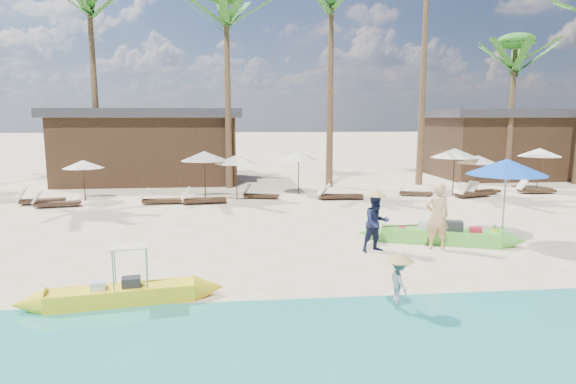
{
  "coord_description": "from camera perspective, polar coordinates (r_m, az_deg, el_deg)",
  "views": [
    {
      "loc": [
        -2.86,
        -12.05,
        3.76
      ],
      "look_at": [
        -1.4,
        2.0,
        1.59
      ],
      "focal_mm": 30.0,
      "sensor_mm": 36.0,
      "label": 1
    }
  ],
  "objects": [
    {
      "name": "lounger_6_left",
      "position": [
        22.67,
        6.22,
        -0.32
      ],
      "size": [
        2.0,
        0.86,
        0.66
      ],
      "rotation": [
        0.0,
        0.0,
        -0.14
      ],
      "color": "#382417",
      "rests_on": "ground"
    },
    {
      "name": "resort_parasol_6",
      "position": [
        23.91,
        1.26,
        4.34
      ],
      "size": [
        2.08,
        2.08,
        2.14
      ],
      "color": "#382417",
      "rests_on": "ground"
    },
    {
      "name": "lounger_7_right",
      "position": [
        24.69,
        20.9,
        -0.09
      ],
      "size": [
        2.05,
        1.18,
        0.67
      ],
      "rotation": [
        0.0,
        0.0,
        0.32
      ],
      "color": "#382417",
      "rests_on": "ground"
    },
    {
      "name": "resort_parasol_7",
      "position": [
        24.59,
        19.15,
        4.39
      ],
      "size": [
        2.27,
        2.27,
        2.34
      ],
      "color": "#382417",
      "rests_on": "ground"
    },
    {
      "name": "lounger_9_left",
      "position": [
        27.27,
        27.14,
        0.27
      ],
      "size": [
        1.9,
        0.76,
        0.63
      ],
      "rotation": [
        0.0,
        0.0,
        -0.1
      ],
      "color": "#382417",
      "rests_on": "ground"
    },
    {
      "name": "resort_parasol_4",
      "position": [
        22.52,
        -9.89,
        4.23
      ],
      "size": [
        2.2,
        2.2,
        2.27
      ],
      "color": "#382417",
      "rests_on": "ground"
    },
    {
      "name": "resort_parasol_5",
      "position": [
        22.43,
        -6.14,
        3.86
      ],
      "size": [
        2.02,
        2.02,
        2.08
      ],
      "color": "#382417",
      "rests_on": "ground"
    },
    {
      "name": "resort_parasol_8",
      "position": [
        25.13,
        21.59,
        3.61
      ],
      "size": [
        1.93,
        1.93,
        1.98
      ],
      "color": "#382417",
      "rests_on": "ground"
    },
    {
      "name": "lounger_7_left",
      "position": [
        24.35,
        14.63,
        -0.0
      ],
      "size": [
        1.73,
        0.95,
        0.56
      ],
      "rotation": [
        0.0,
        0.0,
        -0.28
      ],
      "color": "#382417",
      "rests_on": "ground"
    },
    {
      "name": "lounger_4_left",
      "position": [
        22.05,
        -15.01,
        -0.85
      ],
      "size": [
        1.86,
        0.66,
        0.62
      ],
      "rotation": [
        0.0,
        0.0,
        0.06
      ],
      "color": "#382417",
      "rests_on": "ground"
    },
    {
      "name": "blue_umbrella",
      "position": [
        15.88,
        24.49,
        2.73
      ],
      "size": [
        2.38,
        2.38,
        2.57
      ],
      "color": "#99999E",
      "rests_on": "ground"
    },
    {
      "name": "lounger_3_right",
      "position": [
        22.81,
        -25.96,
        -1.11
      ],
      "size": [
        1.97,
        0.95,
        0.64
      ],
      "rotation": [
        0.0,
        0.0,
        0.21
      ],
      "color": "#382417",
      "rests_on": "ground"
    },
    {
      "name": "lounger_6_right",
      "position": [
        22.58,
        5.59,
        -0.37
      ],
      "size": [
        1.87,
        0.59,
        0.63
      ],
      "rotation": [
        0.0,
        0.0,
        0.01
      ],
      "color": "#382417",
      "rests_on": "ground"
    },
    {
      "name": "resort_parasol_9",
      "position": [
        28.29,
        27.66,
        4.19
      ],
      "size": [
        2.17,
        2.17,
        2.23
      ],
      "color": "#382417",
      "rests_on": "ground"
    },
    {
      "name": "yellow_canoe",
      "position": [
        10.62,
        -19.03,
        -11.4
      ],
      "size": [
        4.62,
        1.06,
        1.2
      ],
      "rotation": [
        0.0,
        0.0,
        0.16
      ],
      "color": "yellow",
      "rests_on": "ground"
    },
    {
      "name": "vendor_green",
      "position": [
        13.86,
        10.43,
        -3.63
      ],
      "size": [
        0.95,
        0.83,
        1.67
      ],
      "primitive_type": "imported",
      "rotation": [
        0.0,
        0.0,
        0.27
      ],
      "color": "#141B39",
      "rests_on": "ground"
    },
    {
      "name": "lounger_5_left",
      "position": [
        22.82,
        -3.48,
        -0.29
      ],
      "size": [
        1.79,
        0.97,
        0.58
      ],
      "rotation": [
        0.0,
        0.0,
        -0.28
      ],
      "color": "#382417",
      "rests_on": "ground"
    },
    {
      "name": "palm_6",
      "position": [
        31.04,
        25.29,
        14.0
      ],
      "size": [
        2.08,
        2.08,
        8.51
      ],
      "color": "brown",
      "rests_on": "ground"
    },
    {
      "name": "tourist",
      "position": [
        14.53,
        17.25,
        -2.73
      ],
      "size": [
        0.73,
        0.49,
        1.95
      ],
      "primitive_type": "imported",
      "rotation": [
        0.0,
        0.0,
        3.11
      ],
      "color": "tan",
      "rests_on": "ground"
    },
    {
      "name": "pavilion_east",
      "position": [
        34.06,
        23.85,
        5.35
      ],
      "size": [
        8.8,
        6.6,
        4.3
      ],
      "color": "#382417",
      "rests_on": "ground"
    },
    {
      "name": "green_canoe",
      "position": [
        15.39,
        17.44,
        -4.93
      ],
      "size": [
        5.31,
        2.2,
        0.7
      ],
      "rotation": [
        0.0,
        0.0,
        -0.35
      ],
      "color": "#57BE39",
      "rests_on": "ground"
    },
    {
      "name": "lounger_4_right",
      "position": [
        21.68,
        -10.22,
        -0.81
      ],
      "size": [
        2.02,
        0.8,
        0.67
      ],
      "rotation": [
        0.0,
        0.0,
        0.1
      ],
      "color": "#382417",
      "rests_on": "ground"
    },
    {
      "name": "pavilion_west",
      "position": [
        30.04,
        -15.86,
        5.4
      ],
      "size": [
        10.8,
        6.6,
        4.3
      ],
      "color": "#382417",
      "rests_on": "ground"
    },
    {
      "name": "palm_4",
      "position": [
        27.14,
        5.16,
        20.79
      ],
      "size": [
        2.08,
        2.08,
        11.7
      ],
      "color": "brown",
      "rests_on": "ground"
    },
    {
      "name": "resort_parasol_3",
      "position": [
        23.88,
        -23.11,
        3.04
      ],
      "size": [
        1.82,
        1.82,
        1.87
      ],
      "color": "#382417",
      "rests_on": "ground"
    },
    {
      "name": "palm_2",
      "position": [
        28.69,
        -22.43,
        18.98
      ],
      "size": [
        2.08,
        2.08,
        11.33
      ],
      "color": "brown",
      "rests_on": "ground"
    },
    {
      "name": "lounger_8_left",
      "position": [
        25.66,
        21.94,
        0.14
      ],
      "size": [
        1.98,
        1.17,
        0.64
      ],
      "rotation": [
        0.0,
        0.0,
        0.33
      ],
      "color": "#382417",
      "rests_on": "ground"
    },
    {
      "name": "vendor_yellow",
      "position": [
        9.75,
        13.01,
        -10.2
      ],
      "size": [
        0.38,
        0.61,
        0.91
      ],
      "primitive_type": "imported",
      "rotation": [
        0.0,
        0.0,
        1.65
      ],
      "color": "gray",
      "rests_on": "ground"
    },
    {
      "name": "wet_sand_strip",
      "position": [
        8.49,
        15.15,
        -17.89
      ],
      "size": [
        240.0,
        4.5,
        0.01
      ],
      "primitive_type": "cube",
      "color": "tan",
      "rests_on": "ground"
    },
    {
      "name": "ground",
      "position": [
        12.95,
        7.15,
        -8.24
      ],
      "size": [
        240.0,
        240.0,
        0.0
      ],
      "primitive_type": "plane",
      "color": "beige",
      "rests_on": "ground"
    },
    {
      "name": "palm_3",
      "position": [
        26.77,
        -7.31,
        19.02
      ],
      "size": [
        2.08,
        2.08,
        10.52
      ],
      "color": "brown",
      "rests_on": "ground"
    },
    {
      "name": "lounger_3_left",
      "position": [
        23.9,
        -27.41,
        -0.79
      ],
      "size": [
        2.01,
        1.03,
        0.65
      ],
      "rotation": [
        0.0,
        0.0,
        0.24
      ],
      "color": "#382417",
      "rests_on": "ground"
    }
  ]
}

